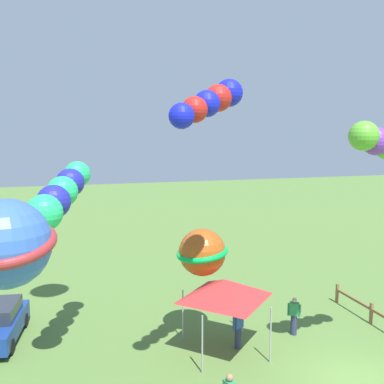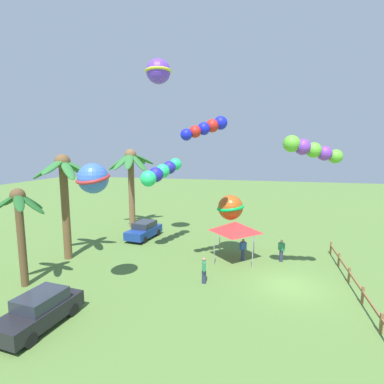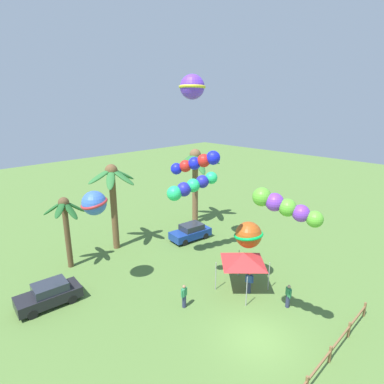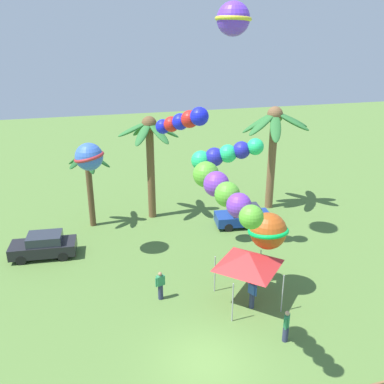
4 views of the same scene
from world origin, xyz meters
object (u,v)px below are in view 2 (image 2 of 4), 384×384
at_px(parked_car_0, 40,310).
at_px(spectator_2, 243,250).
at_px(spectator_1, 204,270).
at_px(palm_tree_1, 20,216).
at_px(kite_tube_1, 206,128).
at_px(parked_car_1, 144,230).
at_px(kite_tube_2, 311,149).
at_px(kite_ball_0, 230,207).
at_px(kite_ball_3, 158,71).
at_px(palm_tree_2, 131,168).
at_px(palm_tree_0, 64,182).
at_px(kite_ball_4, 93,178).
at_px(kite_tube_5, 161,172).
at_px(spectator_0, 281,250).
at_px(festival_tent, 235,227).

xyz_separation_m(parked_car_0, spectator_2, (10.25, -8.30, 0.06)).
xyz_separation_m(parked_car_0, spectator_1, (6.00, -6.32, 0.06)).
bearing_deg(spectator_1, parked_car_0, 133.54).
distance_m(palm_tree_1, kite_tube_1, 11.86).
bearing_deg(parked_car_1, kite_tube_2, -116.38).
bearing_deg(kite_tube_2, kite_ball_0, 48.67).
distance_m(palm_tree_1, kite_ball_3, 13.68).
bearing_deg(palm_tree_2, kite_ball_3, -137.15).
bearing_deg(palm_tree_0, kite_ball_3, -57.08).
relative_size(kite_ball_0, kite_tube_2, 0.78).
bearing_deg(parked_car_0, kite_ball_3, -8.37).
xyz_separation_m(parked_car_1, spectator_1, (-7.54, -7.06, 0.06)).
bearing_deg(kite_tube_1, parked_car_0, 140.07).
distance_m(spectator_2, kite_ball_4, 11.63).
relative_size(kite_tube_1, kite_tube_5, 0.64).
xyz_separation_m(parked_car_1, kite_tube_2, (-6.35, -12.80, 7.19)).
relative_size(kite_ball_3, kite_ball_4, 1.23).
xyz_separation_m(spectator_0, kite_tube_5, (0.26, 9.09, 5.41)).
bearing_deg(kite_tube_2, festival_tent, 55.00).
bearing_deg(parked_car_1, festival_tent, -111.39).
relative_size(palm_tree_0, parked_car_1, 1.86).
height_order(kite_tube_2, kite_ball_3, kite_ball_3).
bearing_deg(palm_tree_1, spectator_1, -74.22).
xyz_separation_m(palm_tree_2, kite_tube_1, (-9.57, -9.59, 3.16)).
xyz_separation_m(palm_tree_2, kite_ball_3, (-5.54, -5.14, 7.65)).
bearing_deg(palm_tree_0, kite_tube_1, -91.35).
relative_size(parked_car_1, festival_tent, 1.43).
height_order(festival_tent, kite_ball_0, kite_ball_0).
xyz_separation_m(spectator_2, kite_tube_5, (0.72, 6.42, 5.41)).
relative_size(palm_tree_0, kite_tube_5, 1.87).
bearing_deg(kite_tube_1, kite_ball_3, 47.84).
xyz_separation_m(kite_ball_4, kite_tube_5, (7.81, -0.88, -0.22)).
relative_size(palm_tree_2, kite_ball_3, 2.96).
height_order(spectator_1, kite_ball_0, kite_ball_0).
distance_m(festival_tent, kite_tube_2, 7.61).
bearing_deg(palm_tree_0, parked_car_1, -29.82).
relative_size(palm_tree_1, palm_tree_2, 0.72).
distance_m(parked_car_0, kite_tube_1, 12.75).
height_order(palm_tree_2, spectator_1, palm_tree_2).
bearing_deg(parked_car_1, spectator_1, -136.88).
distance_m(parked_car_0, kite_tube_2, 15.77).
bearing_deg(spectator_0, kite_ball_3, 86.12).
bearing_deg(spectator_0, parked_car_0, 134.30).
distance_m(palm_tree_1, kite_tube_5, 9.88).
relative_size(parked_car_0, parked_car_1, 0.99).
distance_m(palm_tree_0, parked_car_0, 9.92).
height_order(festival_tent, kite_tube_1, kite_tube_1).
distance_m(palm_tree_0, kite_ball_3, 10.66).
bearing_deg(kite_ball_4, kite_tube_2, -69.98).
relative_size(spectator_0, spectator_2, 1.00).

